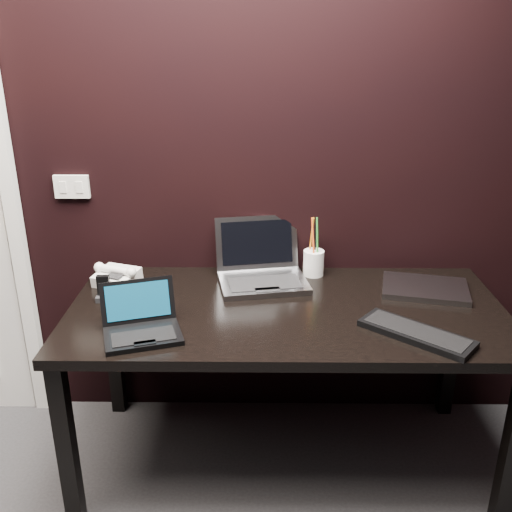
{
  "coord_description": "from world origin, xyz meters",
  "views": [
    {
      "loc": [
        0.2,
        -0.6,
        1.74
      ],
      "look_at": [
        0.18,
        1.35,
        0.97
      ],
      "focal_mm": 40.0,
      "sensor_mm": 36.0,
      "label": 1
    }
  ],
  "objects_px": {
    "pen_cup": "(314,262)",
    "closed_laptop": "(425,288)",
    "mobile_phone": "(104,291)",
    "ext_keyboard": "(416,333)",
    "netbook": "(141,325)",
    "desk": "(286,325)",
    "desk_phone": "(117,276)",
    "silver_laptop": "(262,271)"
  },
  "relations": [
    {
      "from": "pen_cup",
      "to": "closed_laptop",
      "type": "bearing_deg",
      "value": -20.16
    },
    {
      "from": "closed_laptop",
      "to": "mobile_phone",
      "type": "height_order",
      "value": "mobile_phone"
    },
    {
      "from": "ext_keyboard",
      "to": "closed_laptop",
      "type": "height_order",
      "value": "ext_keyboard"
    },
    {
      "from": "netbook",
      "to": "ext_keyboard",
      "type": "relative_size",
      "value": 0.82
    },
    {
      "from": "mobile_phone",
      "to": "pen_cup",
      "type": "bearing_deg",
      "value": 17.02
    },
    {
      "from": "pen_cup",
      "to": "mobile_phone",
      "type": "bearing_deg",
      "value": -162.98
    },
    {
      "from": "closed_laptop",
      "to": "netbook",
      "type": "bearing_deg",
      "value": -161.27
    },
    {
      "from": "mobile_phone",
      "to": "desk",
      "type": "bearing_deg",
      "value": -4.55
    },
    {
      "from": "closed_laptop",
      "to": "desk_phone",
      "type": "height_order",
      "value": "desk_phone"
    },
    {
      "from": "desk",
      "to": "silver_laptop",
      "type": "height_order",
      "value": "silver_laptop"
    },
    {
      "from": "silver_laptop",
      "to": "desk_phone",
      "type": "bearing_deg",
      "value": -176.94
    },
    {
      "from": "silver_laptop",
      "to": "ext_keyboard",
      "type": "height_order",
      "value": "silver_laptop"
    },
    {
      "from": "closed_laptop",
      "to": "pen_cup",
      "type": "bearing_deg",
      "value": 159.84
    },
    {
      "from": "desk",
      "to": "pen_cup",
      "type": "distance_m",
      "value": 0.37
    },
    {
      "from": "desk_phone",
      "to": "pen_cup",
      "type": "relative_size",
      "value": 0.79
    },
    {
      "from": "silver_laptop",
      "to": "desk_phone",
      "type": "distance_m",
      "value": 0.62
    },
    {
      "from": "mobile_phone",
      "to": "ext_keyboard",
      "type": "bearing_deg",
      "value": -13.55
    },
    {
      "from": "desk",
      "to": "netbook",
      "type": "bearing_deg",
      "value": -157.34
    },
    {
      "from": "netbook",
      "to": "closed_laptop",
      "type": "distance_m",
      "value": 1.17
    },
    {
      "from": "pen_cup",
      "to": "desk_phone",
      "type": "bearing_deg",
      "value": -172.54
    },
    {
      "from": "mobile_phone",
      "to": "desk_phone",
      "type": "bearing_deg",
      "value": 84.28
    },
    {
      "from": "netbook",
      "to": "silver_laptop",
      "type": "bearing_deg",
      "value": 47.4
    },
    {
      "from": "netbook",
      "to": "pen_cup",
      "type": "xyz_separation_m",
      "value": [
        0.65,
        0.54,
        0.03
      ]
    },
    {
      "from": "desk",
      "to": "netbook",
      "type": "distance_m",
      "value": 0.58
    },
    {
      "from": "mobile_phone",
      "to": "netbook",
      "type": "bearing_deg",
      "value": -53.38
    },
    {
      "from": "silver_laptop",
      "to": "closed_laptop",
      "type": "relative_size",
      "value": 1.07
    },
    {
      "from": "ext_keyboard",
      "to": "mobile_phone",
      "type": "bearing_deg",
      "value": 166.45
    },
    {
      "from": "desk",
      "to": "ext_keyboard",
      "type": "bearing_deg",
      "value": -26.75
    },
    {
      "from": "silver_laptop",
      "to": "desk_phone",
      "type": "xyz_separation_m",
      "value": [
        -0.62,
        -0.03,
        -0.01
      ]
    },
    {
      "from": "desk",
      "to": "desk_phone",
      "type": "xyz_separation_m",
      "value": [
        -0.71,
        0.21,
        0.11
      ]
    },
    {
      "from": "silver_laptop",
      "to": "pen_cup",
      "type": "height_order",
      "value": "pen_cup"
    },
    {
      "from": "mobile_phone",
      "to": "pen_cup",
      "type": "distance_m",
      "value": 0.9
    },
    {
      "from": "ext_keyboard",
      "to": "closed_laptop",
      "type": "xyz_separation_m",
      "value": [
        0.13,
        0.38,
        -0.0
      ]
    },
    {
      "from": "netbook",
      "to": "mobile_phone",
      "type": "height_order",
      "value": "netbook"
    },
    {
      "from": "mobile_phone",
      "to": "silver_laptop",
      "type": "bearing_deg",
      "value": 16.38
    },
    {
      "from": "netbook",
      "to": "mobile_phone",
      "type": "bearing_deg",
      "value": 126.62
    },
    {
      "from": "ext_keyboard",
      "to": "closed_laptop",
      "type": "relative_size",
      "value": 1.02
    },
    {
      "from": "ext_keyboard",
      "to": "desk_phone",
      "type": "distance_m",
      "value": 1.24
    },
    {
      "from": "silver_laptop",
      "to": "closed_laptop",
      "type": "height_order",
      "value": "silver_laptop"
    },
    {
      "from": "desk_phone",
      "to": "silver_laptop",
      "type": "bearing_deg",
      "value": 3.06
    },
    {
      "from": "netbook",
      "to": "desk_phone",
      "type": "xyz_separation_m",
      "value": [
        -0.19,
        0.43,
        0.0
      ]
    },
    {
      "from": "desk_phone",
      "to": "mobile_phone",
      "type": "xyz_separation_m",
      "value": [
        -0.02,
        -0.15,
        0.0
      ]
    }
  ]
}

